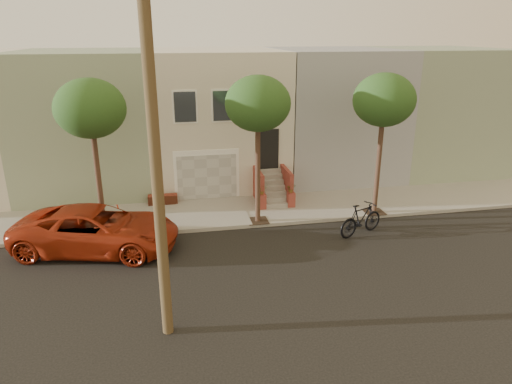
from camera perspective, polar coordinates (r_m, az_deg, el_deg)
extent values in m
plane|color=black|center=(16.82, -0.56, -9.38)|extent=(90.00, 90.00, 0.00)
cube|color=gray|center=(21.58, -3.15, -2.49)|extent=(40.00, 3.70, 0.15)
cube|color=beige|center=(26.23, -5.10, 9.51)|extent=(7.00, 8.00, 7.00)
cube|color=gray|center=(26.42, -20.08, 8.50)|extent=(6.50, 8.00, 7.00)
cube|color=gray|center=(27.75, 9.21, 9.87)|extent=(6.50, 8.00, 7.00)
cube|color=gray|center=(30.58, 20.91, 9.73)|extent=(6.50, 8.00, 7.00)
cube|color=white|center=(22.80, -6.10, 2.17)|extent=(3.20, 0.12, 2.50)
cube|color=#BBBBB7|center=(22.78, -6.08, 1.88)|extent=(2.90, 0.06, 2.20)
cube|color=gray|center=(21.45, -5.53, -2.44)|extent=(3.20, 3.70, 0.02)
cube|color=brown|center=(22.76, -11.46, -0.89)|extent=(1.40, 0.45, 0.44)
cube|color=black|center=(22.90, 1.58, 5.33)|extent=(1.00, 0.06, 2.00)
cube|color=#3F4751|center=(21.96, -8.78, 10.37)|extent=(1.00, 0.06, 1.40)
cube|color=white|center=(21.98, -8.78, 10.38)|extent=(1.15, 0.05, 1.55)
cube|color=#3F4751|center=(22.10, -4.04, 10.60)|extent=(1.00, 0.06, 1.40)
cube|color=white|center=(22.12, -4.05, 10.61)|extent=(1.15, 0.05, 1.55)
cube|color=#3F4751|center=(22.39, 0.62, 10.76)|extent=(1.00, 0.06, 1.40)
cube|color=white|center=(22.41, 0.61, 10.76)|extent=(1.15, 0.05, 1.55)
cube|color=gray|center=(21.92, 2.54, -1.63)|extent=(1.20, 0.28, 0.20)
cube|color=gray|center=(22.11, 2.38, -0.89)|extent=(1.20, 0.28, 0.20)
cube|color=gray|center=(22.30, 2.22, -0.17)|extent=(1.20, 0.28, 0.20)
cube|color=gray|center=(22.49, 2.07, 0.55)|extent=(1.20, 0.28, 0.20)
cube|color=gray|center=(22.68, 1.91, 1.25)|extent=(1.20, 0.28, 0.20)
cube|color=gray|center=(22.88, 1.76, 1.94)|extent=(1.20, 0.28, 0.20)
cube|color=gray|center=(23.09, 1.62, 2.61)|extent=(1.20, 0.28, 0.20)
cube|color=brown|center=(22.31, 0.32, 0.68)|extent=(0.18, 1.96, 1.60)
cube|color=brown|center=(22.62, 3.80, 0.89)|extent=(0.18, 1.96, 1.60)
cube|color=brown|center=(21.65, 0.77, -1.18)|extent=(0.35, 0.35, 0.70)
imported|color=#1D4418|center=(21.46, 0.78, 0.26)|extent=(0.40, 0.35, 0.45)
cube|color=brown|center=(21.96, 4.35, -0.93)|extent=(0.35, 0.35, 0.70)
imported|color=#1D4418|center=(21.77, 4.39, 0.49)|extent=(0.41, 0.35, 0.45)
cube|color=#2D2116|center=(20.25, -18.21, -4.75)|extent=(0.90, 0.90, 0.02)
cylinder|color=#3A261A|center=(19.52, -18.85, 0.88)|extent=(0.22, 0.22, 4.20)
ellipsoid|color=#1D4418|center=(18.84, -19.85, 9.71)|extent=(2.70, 2.57, 2.29)
cube|color=#2D2116|center=(20.38, 0.21, -3.57)|extent=(0.90, 0.90, 0.02)
cylinder|color=#3A261A|center=(19.66, 0.22, 2.07)|extent=(0.22, 0.22, 4.20)
ellipsoid|color=#1D4418|center=(18.98, 0.23, 10.90)|extent=(2.70, 2.57, 2.29)
cube|color=#2D2116|center=(22.04, 14.40, -2.40)|extent=(0.90, 0.90, 0.02)
cylinder|color=#3A261A|center=(21.37, 14.86, 2.83)|extent=(0.22, 0.22, 4.20)
ellipsoid|color=#1D4418|center=(20.75, 15.58, 10.93)|extent=(2.70, 2.57, 2.29)
cylinder|color=#4B3823|center=(11.73, -12.32, 3.68)|extent=(0.30, 0.30, 10.00)
imported|color=#9E2911|center=(18.79, -19.11, -4.40)|extent=(6.69, 4.23, 1.72)
imported|color=black|center=(19.64, 12.89, -3.29)|extent=(2.38, 1.51, 1.39)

